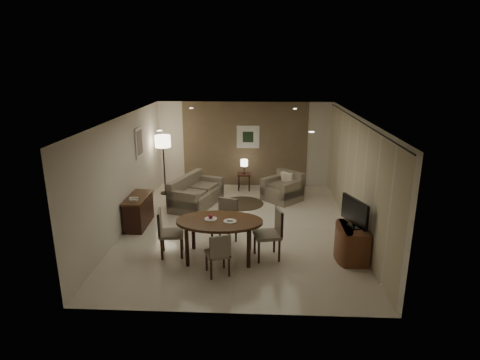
# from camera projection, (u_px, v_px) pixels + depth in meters

# --- Properties ---
(room_shell) EXTENTS (5.50, 7.00, 2.70)m
(room_shell) POSITION_uv_depth(u_px,v_px,m) (240.00, 170.00, 9.84)
(room_shell) COLOR beige
(room_shell) RESTS_ON ground
(taupe_accent) EXTENTS (3.96, 0.03, 2.70)m
(taupe_accent) POSITION_uv_depth(u_px,v_px,m) (245.00, 144.00, 12.79)
(taupe_accent) COLOR #726247
(taupe_accent) RESTS_ON wall_back
(curtain_wall) EXTENTS (0.08, 6.70, 2.58)m
(curtain_wall) POSITION_uv_depth(u_px,v_px,m) (354.00, 177.00, 9.35)
(curtain_wall) COLOR beige
(curtain_wall) RESTS_ON wall_right
(curtain_rod) EXTENTS (0.03, 6.80, 0.03)m
(curtain_rod) POSITION_uv_depth(u_px,v_px,m) (359.00, 121.00, 8.97)
(curtain_rod) COLOR black
(curtain_rod) RESTS_ON wall_right
(art_back_frame) EXTENTS (0.72, 0.03, 0.72)m
(art_back_frame) POSITION_uv_depth(u_px,v_px,m) (248.00, 137.00, 12.69)
(art_back_frame) COLOR silver
(art_back_frame) RESTS_ON wall_back
(art_back_canvas) EXTENTS (0.34, 0.01, 0.34)m
(art_back_canvas) POSITION_uv_depth(u_px,v_px,m) (248.00, 137.00, 12.68)
(art_back_canvas) COLOR black
(art_back_canvas) RESTS_ON wall_back
(art_left_frame) EXTENTS (0.03, 0.60, 0.80)m
(art_left_frame) POSITION_uv_depth(u_px,v_px,m) (139.00, 142.00, 10.59)
(art_left_frame) COLOR silver
(art_left_frame) RESTS_ON wall_left
(art_left_canvas) EXTENTS (0.01, 0.46, 0.64)m
(art_left_canvas) POSITION_uv_depth(u_px,v_px,m) (140.00, 142.00, 10.59)
(art_left_canvas) COLOR gray
(art_left_canvas) RESTS_ON wall_left
(downlight_nl) EXTENTS (0.10, 0.10, 0.01)m
(downlight_nl) POSITION_uv_depth(u_px,v_px,m) (159.00, 131.00, 7.42)
(downlight_nl) COLOR white
(downlight_nl) RESTS_ON ceiling
(downlight_nr) EXTENTS (0.10, 0.10, 0.01)m
(downlight_nr) POSITION_uv_depth(u_px,v_px,m) (311.00, 132.00, 7.29)
(downlight_nr) COLOR white
(downlight_nr) RESTS_ON ceiling
(downlight_fl) EXTENTS (0.10, 0.10, 0.01)m
(downlight_fl) POSITION_uv_depth(u_px,v_px,m) (191.00, 108.00, 10.86)
(downlight_fl) COLOR white
(downlight_fl) RESTS_ON ceiling
(downlight_fr) EXTENTS (0.10, 0.10, 0.01)m
(downlight_fr) POSITION_uv_depth(u_px,v_px,m) (295.00, 109.00, 10.73)
(downlight_fr) COLOR white
(downlight_fr) RESTS_ON ceiling
(console_desk) EXTENTS (0.48, 1.20, 0.75)m
(console_desk) POSITION_uv_depth(u_px,v_px,m) (139.00, 211.00, 9.86)
(console_desk) COLOR #4E3019
(console_desk) RESTS_ON floor
(telephone) EXTENTS (0.20, 0.14, 0.09)m
(telephone) POSITION_uv_depth(u_px,v_px,m) (134.00, 199.00, 9.45)
(telephone) COLOR white
(telephone) RESTS_ON console_desk
(tv_cabinet) EXTENTS (0.48, 0.90, 0.70)m
(tv_cabinet) POSITION_uv_depth(u_px,v_px,m) (353.00, 243.00, 8.20)
(tv_cabinet) COLOR brown
(tv_cabinet) RESTS_ON floor
(flat_tv) EXTENTS (0.36, 0.85, 0.60)m
(flat_tv) POSITION_uv_depth(u_px,v_px,m) (355.00, 212.00, 8.01)
(flat_tv) COLOR black
(flat_tv) RESTS_ON tv_cabinet
(dining_table) EXTENTS (1.77, 1.10, 0.83)m
(dining_table) POSITION_uv_depth(u_px,v_px,m) (220.00, 239.00, 8.22)
(dining_table) COLOR #4E3019
(dining_table) RESTS_ON floor
(chair_near) EXTENTS (0.55, 0.55, 0.87)m
(chair_near) POSITION_uv_depth(u_px,v_px,m) (218.00, 253.00, 7.59)
(chair_near) COLOR gray
(chair_near) RESTS_ON floor
(chair_far) EXTENTS (0.62, 0.62, 1.00)m
(chair_far) POSITION_uv_depth(u_px,v_px,m) (224.00, 223.00, 8.83)
(chair_far) COLOR gray
(chair_far) RESTS_ON floor
(chair_left) EXTENTS (0.55, 0.55, 1.00)m
(chair_left) POSITION_uv_depth(u_px,v_px,m) (172.00, 233.00, 8.31)
(chair_left) COLOR gray
(chair_left) RESTS_ON floor
(chair_right) EXTENTS (0.61, 0.61, 1.05)m
(chair_right) POSITION_uv_depth(u_px,v_px,m) (267.00, 234.00, 8.19)
(chair_right) COLOR gray
(chair_right) RESTS_ON floor
(plate_a) EXTENTS (0.26, 0.26, 0.02)m
(plate_a) POSITION_uv_depth(u_px,v_px,m) (211.00, 219.00, 8.16)
(plate_a) COLOR white
(plate_a) RESTS_ON dining_table
(plate_b) EXTENTS (0.26, 0.26, 0.02)m
(plate_b) POSITION_uv_depth(u_px,v_px,m) (230.00, 221.00, 8.04)
(plate_b) COLOR white
(plate_b) RESTS_ON dining_table
(fruit_apple) EXTENTS (0.09, 0.09, 0.09)m
(fruit_apple) POSITION_uv_depth(u_px,v_px,m) (211.00, 217.00, 8.14)
(fruit_apple) COLOR #B61436
(fruit_apple) RESTS_ON plate_a
(napkin) EXTENTS (0.12, 0.08, 0.03)m
(napkin) POSITION_uv_depth(u_px,v_px,m) (230.00, 220.00, 8.04)
(napkin) COLOR white
(napkin) RESTS_ON plate_b
(round_rug) EXTENTS (1.21, 1.21, 0.01)m
(round_rug) POSITION_uv_depth(u_px,v_px,m) (242.00, 203.00, 11.46)
(round_rug) COLOR #443826
(round_rug) RESTS_ON floor
(sofa) EXTENTS (1.95, 1.41, 0.83)m
(sofa) POSITION_uv_depth(u_px,v_px,m) (197.00, 191.00, 11.20)
(sofa) COLOR gray
(sofa) RESTS_ON floor
(armchair) EXTENTS (1.29, 1.29, 0.83)m
(armchair) POSITION_uv_depth(u_px,v_px,m) (282.00, 187.00, 11.61)
(armchair) COLOR gray
(armchair) RESTS_ON floor
(side_table) EXTENTS (0.41, 0.41, 0.52)m
(side_table) POSITION_uv_depth(u_px,v_px,m) (244.00, 182.00, 12.63)
(side_table) COLOR black
(side_table) RESTS_ON floor
(table_lamp) EXTENTS (0.22, 0.22, 0.50)m
(table_lamp) POSITION_uv_depth(u_px,v_px,m) (244.00, 166.00, 12.48)
(table_lamp) COLOR #FFEAC1
(table_lamp) RESTS_ON side_table
(floor_lamp) EXTENTS (0.46, 0.46, 1.81)m
(floor_lamp) POSITION_uv_depth(u_px,v_px,m) (164.00, 165.00, 12.06)
(floor_lamp) COLOR #FFE5B7
(floor_lamp) RESTS_ON floor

